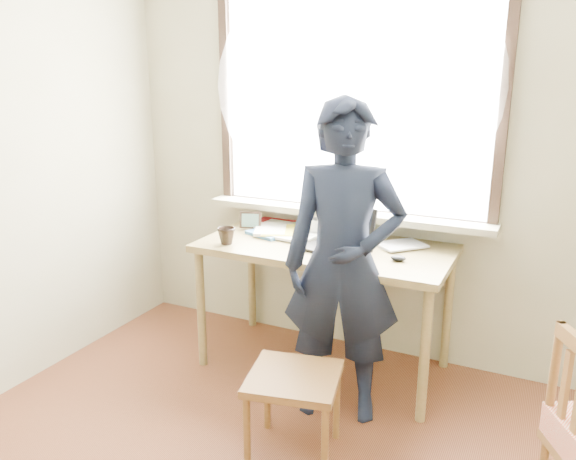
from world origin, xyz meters
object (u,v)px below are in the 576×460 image
at_px(mug_white, 318,227).
at_px(person, 343,264).
at_px(desk, 325,258).
at_px(laptop, 340,239).
at_px(mug_dark, 226,236).
at_px(work_chair, 294,387).

distance_m(mug_white, person, 0.70).
xyz_separation_m(desk, laptop, (0.10, -0.03, 0.14)).
xyz_separation_m(laptop, person, (0.16, -0.37, -0.01)).
bearing_deg(mug_dark, person, -11.33).
bearing_deg(person, desk, 107.75).
relative_size(mug_white, mug_dark, 1.20).
relative_size(laptop, work_chair, 0.87).
relative_size(mug_dark, work_chair, 0.22).
xyz_separation_m(mug_dark, work_chair, (0.73, -0.61, -0.48)).
bearing_deg(desk, mug_white, 123.44).
height_order(desk, mug_dark, mug_dark).
xyz_separation_m(laptop, work_chair, (0.09, -0.82, -0.49)).
bearing_deg(mug_dark, mug_white, 45.87).
height_order(desk, mug_white, mug_white).
bearing_deg(person, work_chair, -113.60).
bearing_deg(desk, laptop, -16.34).
distance_m(desk, mug_white, 0.26).
bearing_deg(person, laptop, 97.72).
height_order(mug_white, work_chair, mug_white).
bearing_deg(work_chair, mug_dark, 140.16).
bearing_deg(person, mug_white, 107.82).
distance_m(mug_white, mug_dark, 0.59).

